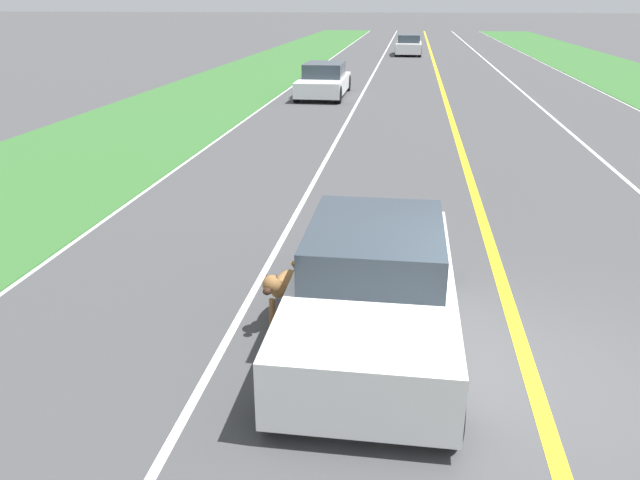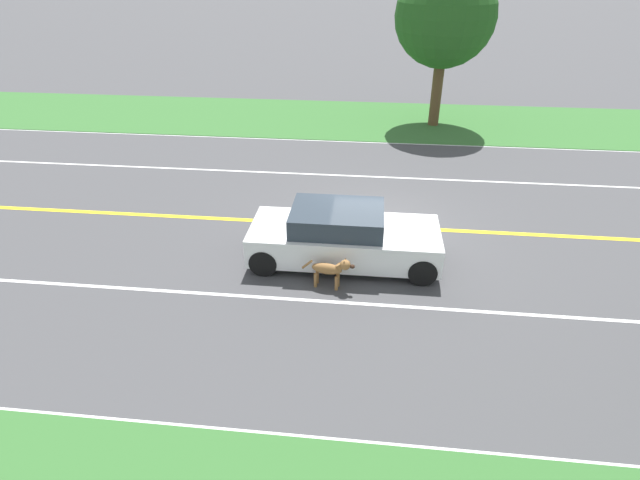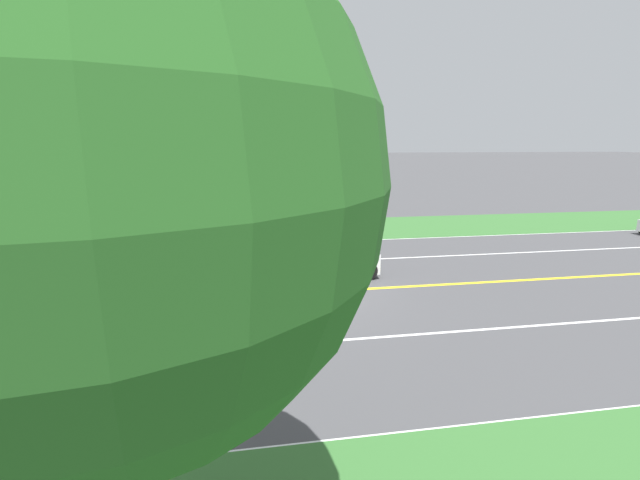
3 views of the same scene
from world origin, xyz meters
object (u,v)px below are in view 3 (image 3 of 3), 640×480
at_px(roadside_tree_right_near, 169,143).
at_px(street_sign, 119,209).
at_px(ego_car, 314,258).
at_px(dog, 314,254).
at_px(pickup_truck, 41,237).
at_px(roadside_tree_left_near, 110,188).

distance_m(roadside_tree_right_near, street_sign, 4.00).
xyz_separation_m(ego_car, dog, (1.17, -0.17, -0.17)).
bearing_deg(ego_car, street_sign, 51.51).
xyz_separation_m(ego_car, roadside_tree_right_near, (7.83, 6.03, 4.01)).
height_order(pickup_truck, roadside_tree_right_near, roadside_tree_right_near).
bearing_deg(street_sign, ego_car, -128.49).
bearing_deg(ego_car, pickup_truck, 70.99).
bearing_deg(dog, pickup_truck, 85.88).
relative_size(dog, roadside_tree_left_near, 0.19).
xyz_separation_m(dog, street_sign, (5.41, 8.45, 1.12)).
height_order(ego_car, roadside_tree_right_near, roadside_tree_right_near).
bearing_deg(roadside_tree_left_near, roadside_tree_right_near, 8.56).
relative_size(ego_car, dog, 3.71).
relative_size(roadside_tree_right_near, roadside_tree_left_near, 1.05).
distance_m(ego_car, dog, 1.19).
bearing_deg(street_sign, dog, -122.66).
height_order(roadside_tree_right_near, roadside_tree_left_near, roadside_tree_right_near).
distance_m(ego_car, roadside_tree_right_near, 10.67).
bearing_deg(street_sign, roadside_tree_left_near, -164.03).
distance_m(roadside_tree_right_near, roadside_tree_left_near, 19.38).
distance_m(pickup_truck, roadside_tree_right_near, 7.15).
xyz_separation_m(dog, roadside_tree_right_near, (6.66, 6.20, 4.18)).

